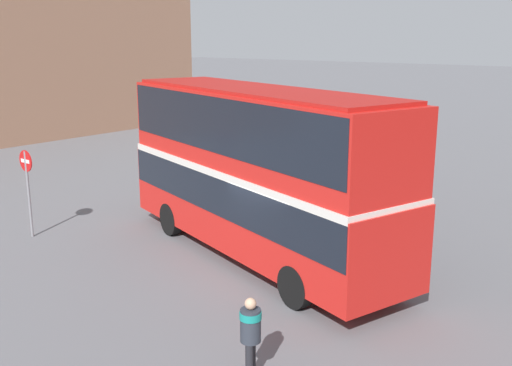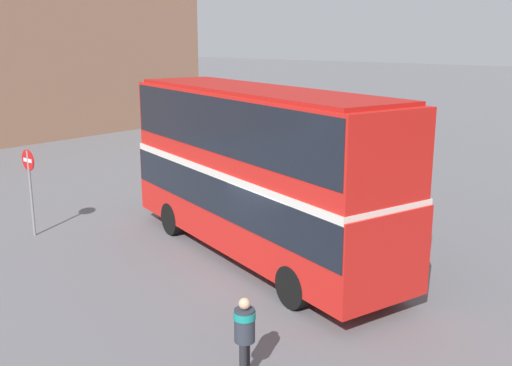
{
  "view_description": "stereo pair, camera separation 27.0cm",
  "coord_description": "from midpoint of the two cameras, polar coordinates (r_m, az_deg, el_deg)",
  "views": [
    {
      "loc": [
        8.77,
        -11.68,
        6.15
      ],
      "look_at": [
        -1.45,
        0.94,
        2.16
      ],
      "focal_mm": 42.0,
      "sensor_mm": 36.0,
      "label": 1
    },
    {
      "loc": [
        8.98,
        -11.51,
        6.15
      ],
      "look_at": [
        -1.45,
        0.94,
        2.16
      ],
      "focal_mm": 42.0,
      "sensor_mm": 36.0,
      "label": 2
    }
  ],
  "objects": [
    {
      "name": "pedestrian_foreground",
      "position": [
        11.09,
        -1.24,
        -13.87
      ],
      "size": [
        0.54,
        0.54,
        1.63
      ],
      "rotation": [
        0.0,
        0.0,
        3.65
      ],
      "color": "#232328",
      "rests_on": "ground_plane"
    },
    {
      "name": "ground_plane",
      "position": [
        15.84,
        1.47,
        -9.04
      ],
      "size": [
        240.0,
        240.0,
        0.0
      ],
      "primitive_type": "plane",
      "color": "slate"
    },
    {
      "name": "parked_car_kerb_near",
      "position": [
        26.32,
        7.88,
        1.96
      ],
      "size": [
        4.14,
        1.89,
        1.59
      ],
      "rotation": [
        0.0,
        0.0,
        -0.04
      ],
      "color": "maroon",
      "rests_on": "ground_plane"
    },
    {
      "name": "double_decker_bus",
      "position": [
        16.59,
        -0.47,
        1.95
      ],
      "size": [
        10.61,
        5.4,
        4.8
      ],
      "rotation": [
        0.0,
        0.0,
        -0.29
      ],
      "color": "red",
      "rests_on": "ground_plane"
    },
    {
      "name": "no_entry_sign",
      "position": [
        19.79,
        -21.31,
        0.37
      ],
      "size": [
        0.67,
        0.08,
        2.77
      ],
      "color": "gray",
      "rests_on": "ground_plane"
    },
    {
      "name": "parked_car_kerb_far",
      "position": [
        32.92,
        0.97,
        4.46
      ],
      "size": [
        4.24,
        2.43,
        1.6
      ],
      "rotation": [
        0.0,
        0.0,
        0.17
      ],
      "color": "black",
      "rests_on": "ground_plane"
    }
  ]
}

